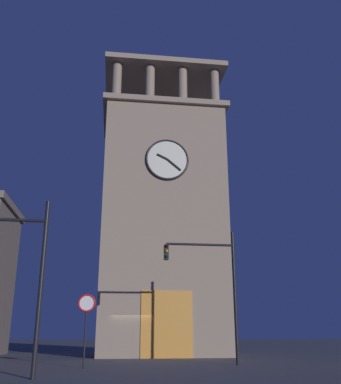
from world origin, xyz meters
TOP-DOWN VIEW (x-y plane):
  - ground_plane at (0.00, 0.00)m, footprint 200.00×200.00m
  - clocktower at (-2.16, -2.26)m, footprint 9.17×6.96m
  - traffic_signal_near at (4.58, 13.14)m, footprint 3.05×0.41m
  - traffic_signal_mid at (-3.68, 7.46)m, footprint 3.59×0.41m
  - no_horn_sign at (2.32, 8.59)m, footprint 0.78×0.14m

SIDE VIEW (x-z plane):
  - ground_plane at x=0.00m, z-range 0.00..0.00m
  - no_horn_sign at x=2.32m, z-range 0.89..3.98m
  - traffic_signal_near at x=4.58m, z-range 0.81..6.81m
  - traffic_signal_mid at x=-3.68m, z-range 0.92..7.27m
  - clocktower at x=-2.16m, z-range -2.40..20.93m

